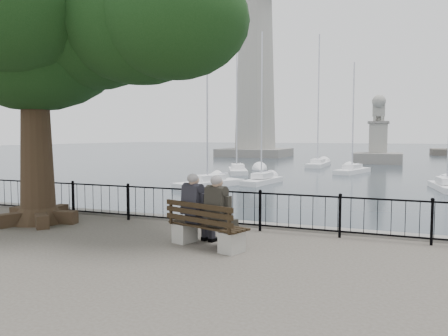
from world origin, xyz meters
The scene contains 14 objects.
harbor centered at (0.00, 3.00, -0.50)m, with size 260.00×260.00×1.20m.
railing centered at (0.00, 2.50, 0.56)m, with size 22.06×0.06×1.00m.
bench centered at (0.38, 0.45, 0.36)m, with size 2.01×1.15×1.02m.
person_left centered at (0.09, 0.67, 0.74)m, with size 0.64×0.88×1.61m.
person_right centered at (0.75, 0.45, 0.74)m, with size 0.64×0.88×1.61m.
tree centered at (-4.37, 1.37, 5.51)m, with size 10.26×7.16×8.38m.
lighthouse centered at (-18.00, 62.00, 12.84)m, with size 10.76×10.76×32.67m.
lion_monument centered at (2.00, 49.94, 1.14)m, with size 5.79×5.79×8.59m.
sailboat_a centered at (-7.53, 18.74, -0.68)m, with size 3.54×5.50×10.63m.
sailboat_b centered at (-4.77, 22.00, -0.66)m, with size 1.96×4.76×10.89m.
sailboat_c centered at (7.22, 22.75, -0.72)m, with size 1.97×4.93×8.57m.
sailboat_e centered at (-9.45, 29.73, -0.63)m, with size 3.57×5.69×12.81m.
sailboat_f centered at (0.43, 33.59, -0.69)m, with size 2.97×5.65×10.29m.
sailboat_h centered at (-3.99, 41.11, -0.60)m, with size 1.81×6.16×14.79m.
Camera 1 is at (4.23, -8.16, 2.45)m, focal length 35.00 mm.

